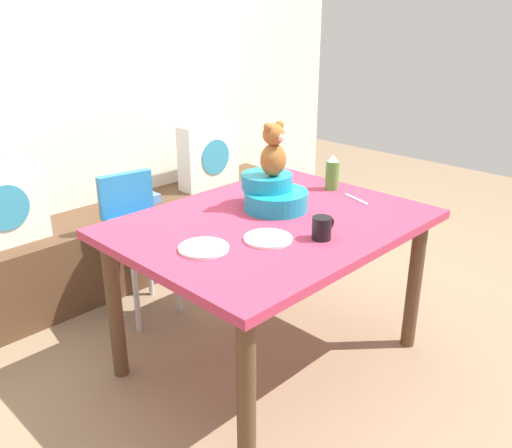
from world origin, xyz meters
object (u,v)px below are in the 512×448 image
object	(u,v)px
infant_seat_teal	(273,194)
cell_phone	(288,186)
pillow_floral_left	(0,205)
coffee_mug	(322,228)
pillow_floral_right	(209,155)
dinner_plate_far	(268,239)
dinner_plate_near	(204,248)
ketchup_bottle	(332,173)
teddy_bear	(273,151)
dining_table	(272,239)
highchair	(138,226)
book_stack	(142,200)

from	to	relation	value
infant_seat_teal	cell_phone	size ratio (longest dim) A/B	2.29
pillow_floral_left	coffee_mug	size ratio (longest dim) A/B	3.67
pillow_floral_right	dinner_plate_far	world-z (taller)	pillow_floral_right
dinner_plate_near	infant_seat_teal	bearing A→B (deg)	13.34
pillow_floral_left	cell_phone	world-z (taller)	pillow_floral_left
dinner_plate_far	infant_seat_teal	bearing A→B (deg)	39.89
coffee_mug	ketchup_bottle	bearing A→B (deg)	33.59
pillow_floral_left	ketchup_bottle	world-z (taller)	ketchup_bottle
teddy_bear	dinner_plate_far	distance (m)	0.47
ketchup_bottle	coffee_mug	world-z (taller)	ketchup_bottle
coffee_mug	pillow_floral_left	bearing A→B (deg)	114.38
teddy_bear	ketchup_bottle	xyz separation A→B (m)	(0.43, -0.02, -0.19)
dining_table	infant_seat_teal	world-z (taller)	infant_seat_teal
coffee_mug	highchair	bearing A→B (deg)	97.96
highchair	dinner_plate_far	xyz separation A→B (m)	(-0.01, -0.97, 0.22)
dining_table	cell_phone	world-z (taller)	cell_phone
cell_phone	coffee_mug	bearing A→B (deg)	92.00
pillow_floral_right	teddy_bear	distance (m)	1.33
pillow_floral_left	infant_seat_teal	xyz separation A→B (m)	(0.82, -1.15, 0.13)
ketchup_bottle	teddy_bear	bearing A→B (deg)	177.02
teddy_bear	cell_phone	size ratio (longest dim) A/B	1.74
teddy_bear	coffee_mug	xyz separation A→B (m)	(-0.13, -0.39, -0.23)
coffee_mug	cell_phone	world-z (taller)	coffee_mug
book_stack	dinner_plate_near	world-z (taller)	dinner_plate_near
highchair	cell_phone	bearing A→B (deg)	-44.34
pillow_floral_left	book_stack	size ratio (longest dim) A/B	2.20
ketchup_bottle	pillow_floral_right	bearing A→B (deg)	82.05
infant_seat_teal	dinner_plate_far	bearing A→B (deg)	-140.11
infant_seat_teal	dinner_plate_far	distance (m)	0.38
pillow_floral_right	book_stack	xyz separation A→B (m)	(-0.55, 0.02, -0.19)
infant_seat_teal	teddy_bear	distance (m)	0.21
book_stack	dining_table	world-z (taller)	dining_table
book_stack	highchair	size ratio (longest dim) A/B	0.25
dinner_plate_near	highchair	bearing A→B (deg)	73.67
dinner_plate_near	pillow_floral_left	bearing A→B (deg)	102.78
pillow_floral_right	dinner_plate_near	size ratio (longest dim) A/B	2.20
book_stack	highchair	world-z (taller)	highchair
infant_seat_teal	ketchup_bottle	bearing A→B (deg)	-3.05
pillow_floral_right	book_stack	size ratio (longest dim) A/B	2.20
book_stack	infant_seat_teal	xyz separation A→B (m)	(-0.04, -1.17, 0.32)
dinner_plate_far	pillow_floral_right	bearing A→B (deg)	57.61
pillow_floral_left	dinner_plate_far	world-z (taller)	pillow_floral_left
teddy_bear	dinner_plate_near	xyz separation A→B (m)	(-0.54, -0.13, -0.27)
pillow_floral_left	dinner_plate_far	bearing A→B (deg)	-69.01
coffee_mug	cell_phone	bearing A→B (deg)	52.75
pillow_floral_right	infant_seat_teal	world-z (taller)	same
cell_phone	teddy_bear	bearing A→B (deg)	68.46
infant_seat_teal	ketchup_bottle	world-z (taller)	ketchup_bottle
teddy_bear	dinner_plate_near	distance (m)	0.61
pillow_floral_left	teddy_bear	world-z (taller)	teddy_bear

